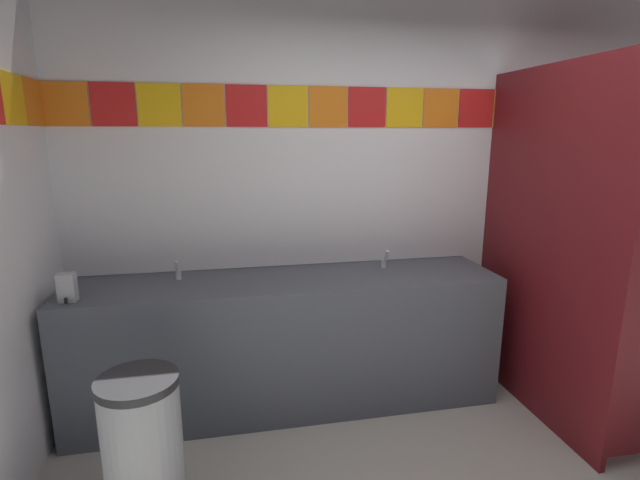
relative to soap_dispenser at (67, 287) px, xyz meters
The scene contains 8 objects.
wall_back 2.20m from the soap_dispenser, 13.94° to the left, with size 4.52×0.09×2.78m.
vanity_counter 1.35m from the soap_dispenser, ahead, with size 2.71×0.60×0.87m.
faucet_left 0.62m from the soap_dispenser, 25.87° to the left, with size 0.04×0.10×0.14m.
faucet_right 1.93m from the soap_dispenser, ahead, with size 0.04×0.10×0.14m.
soap_dispenser is the anchor object (origin of this frame).
stall_divider 2.98m from the soap_dispenser, ahead, with size 0.92×1.31×2.17m.
toilet 3.48m from the soap_dispenser, ahead, with size 0.39×0.49×0.74m.
trash_bin 0.97m from the soap_dispenser, 54.19° to the right, with size 0.37×0.37×0.70m.
Camera 1 is at (-1.21, -1.41, 1.77)m, focal length 26.25 mm.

